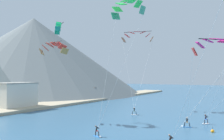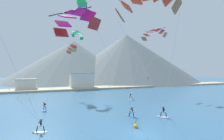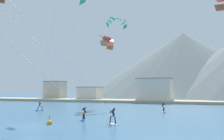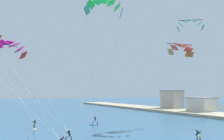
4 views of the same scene
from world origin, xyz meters
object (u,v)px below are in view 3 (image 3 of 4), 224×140
at_px(kitesurfer_mid_center, 164,109).
at_px(parafoil_kite_distant_low_drift, 108,42).
at_px(kitesurfer_near_lead, 84,116).
at_px(parafoil_kite_distant_high_outer, 117,22).
at_px(kitesurfer_far_left, 112,119).
at_px(race_marker_buoy, 49,123).
at_px(kitesurfer_far_right, 39,108).

distance_m(kitesurfer_mid_center, parafoil_kite_distant_low_drift, 22.46).
xyz_separation_m(kitesurfer_near_lead, parafoil_kite_distant_high_outer, (-4.93, 24.60, 18.23)).
height_order(kitesurfer_far_left, parafoil_kite_distant_high_outer, parafoil_kite_distant_high_outer).
xyz_separation_m(kitesurfer_mid_center, parafoil_kite_distant_high_outer, (-12.12, 11.53, 18.21)).
relative_size(kitesurfer_mid_center, parafoil_kite_distant_low_drift, 0.27).
bearing_deg(kitesurfer_far_left, kitesurfer_mid_center, 79.73).
bearing_deg(parafoil_kite_distant_high_outer, parafoil_kite_distant_low_drift, -161.79).
distance_m(kitesurfer_far_left, race_marker_buoy, 6.56).
bearing_deg(parafoil_kite_distant_high_outer, kitesurfer_far_right, -118.05).
distance_m(kitesurfer_mid_center, kitesurfer_far_right, 21.03).
bearing_deg(kitesurfer_far_right, parafoil_kite_distant_high_outer, 61.95).
height_order(kitesurfer_near_lead, race_marker_buoy, kitesurfer_near_lead).
height_order(kitesurfer_far_right, parafoil_kite_distant_low_drift, parafoil_kite_distant_low_drift).
xyz_separation_m(kitesurfer_mid_center, kitesurfer_far_left, (-2.78, -15.33, 0.03)).
xyz_separation_m(kitesurfer_far_left, kitesurfer_far_right, (-17.80, 11.00, -0.09)).
bearing_deg(kitesurfer_far_right, kitesurfer_far_left, -31.72).
xyz_separation_m(kitesurfer_far_right, parafoil_kite_distant_low_drift, (6.61, 15.25, 13.84)).
height_order(parafoil_kite_distant_high_outer, race_marker_buoy, parafoil_kite_distant_high_outer).
bearing_deg(kitesurfer_far_right, kitesurfer_mid_center, 11.89).
distance_m(kitesurfer_near_lead, kitesurfer_mid_center, 14.92).
height_order(kitesurfer_mid_center, kitesurfer_far_left, kitesurfer_far_left).
height_order(kitesurfer_far_left, kitesurfer_far_right, kitesurfer_far_left).
bearing_deg(parafoil_kite_distant_high_outer, kitesurfer_near_lead, -78.67).
bearing_deg(race_marker_buoy, parafoil_kite_distant_low_drift, 100.04).
xyz_separation_m(kitesurfer_near_lead, race_marker_buoy, (-1.72, -4.55, -0.36)).
height_order(kitesurfer_mid_center, kitesurfer_far_right, kitesurfer_mid_center).
relative_size(kitesurfer_near_lead, kitesurfer_mid_center, 1.00).
distance_m(kitesurfer_near_lead, parafoil_kite_distant_high_outer, 31.01).
height_order(kitesurfer_mid_center, parafoil_kite_distant_high_outer, parafoil_kite_distant_high_outer).
relative_size(kitesurfer_near_lead, race_marker_buoy, 1.74).
bearing_deg(kitesurfer_mid_center, parafoil_kite_distant_high_outer, 136.44).
xyz_separation_m(kitesurfer_far_left, race_marker_buoy, (-6.14, -2.29, -0.40)).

